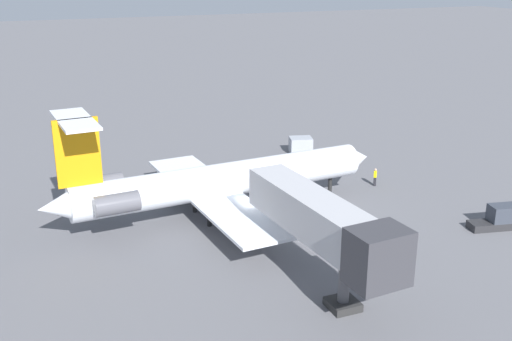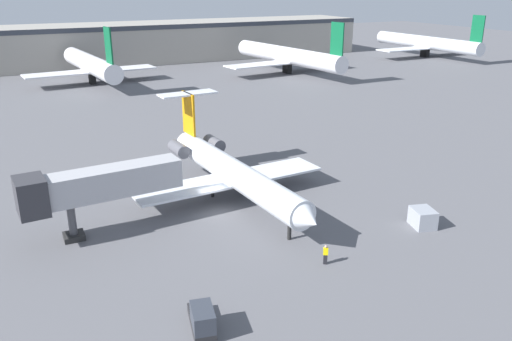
{
  "view_description": "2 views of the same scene",
  "coord_description": "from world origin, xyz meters",
  "px_view_note": "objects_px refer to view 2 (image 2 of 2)",
  "views": [
    {
      "loc": [
        -41.62,
        17.13,
        19.81
      ],
      "look_at": [
        4.28,
        -1.84,
        2.99
      ],
      "focal_mm": 43.14,
      "sensor_mm": 36.0,
      "label": 1
    },
    {
      "loc": [
        -17.56,
        -44.89,
        21.69
      ],
      "look_at": [
        5.56,
        1.78,
        2.81
      ],
      "focal_mm": 36.67,
      "sensor_mm": 36.0,
      "label": 2
    }
  ],
  "objects_px": {
    "regional_jet": "(230,170)",
    "parked_airliner_east_end": "(426,43)",
    "ground_crew_marshaller": "(326,254)",
    "baggage_tug_lead": "(202,320)",
    "parked_airliner_centre": "(91,65)",
    "cargo_container_uld": "(423,218)",
    "jet_bridge": "(91,186)",
    "parked_airliner_east_mid": "(288,56)"
  },
  "relations": [
    {
      "from": "regional_jet",
      "to": "parked_airliner_east_end",
      "type": "height_order",
      "value": "parked_airliner_east_end"
    },
    {
      "from": "ground_crew_marshaller",
      "to": "baggage_tug_lead",
      "type": "distance_m",
      "value": 12.6
    },
    {
      "from": "regional_jet",
      "to": "parked_airliner_centre",
      "type": "bearing_deg",
      "value": 91.05
    },
    {
      "from": "cargo_container_uld",
      "to": "parked_airliner_centre",
      "type": "bearing_deg",
      "value": 99.41
    },
    {
      "from": "jet_bridge",
      "to": "parked_airliner_centre",
      "type": "bearing_deg",
      "value": 80.25
    },
    {
      "from": "baggage_tug_lead",
      "to": "parked_airliner_centre",
      "type": "relative_size",
      "value": 0.12
    },
    {
      "from": "ground_crew_marshaller",
      "to": "jet_bridge",
      "type": "bearing_deg",
      "value": 138.69
    },
    {
      "from": "parked_airliner_east_mid",
      "to": "jet_bridge",
      "type": "bearing_deg",
      "value": -130.59
    },
    {
      "from": "baggage_tug_lead",
      "to": "cargo_container_uld",
      "type": "height_order",
      "value": "baggage_tug_lead"
    },
    {
      "from": "ground_crew_marshaller",
      "to": "baggage_tug_lead",
      "type": "xyz_separation_m",
      "value": [
        -12.06,
        -3.67,
        -0.02
      ]
    },
    {
      "from": "regional_jet",
      "to": "parked_airliner_east_end",
      "type": "xyz_separation_m",
      "value": [
        97.48,
        74.54,
        1.08
      ]
    },
    {
      "from": "jet_bridge",
      "to": "parked_airliner_east_end",
      "type": "distance_m",
      "value": 135.84
    },
    {
      "from": "jet_bridge",
      "to": "ground_crew_marshaller",
      "type": "height_order",
      "value": "jet_bridge"
    },
    {
      "from": "cargo_container_uld",
      "to": "parked_airliner_east_end",
      "type": "distance_m",
      "value": 122.56
    },
    {
      "from": "ground_crew_marshaller",
      "to": "parked_airliner_east_end",
      "type": "relative_size",
      "value": 0.04
    },
    {
      "from": "baggage_tug_lead",
      "to": "parked_airliner_east_end",
      "type": "xyz_separation_m",
      "value": [
        108.27,
        94.44,
        3.35
      ]
    },
    {
      "from": "regional_jet",
      "to": "ground_crew_marshaller",
      "type": "height_order",
      "value": "regional_jet"
    },
    {
      "from": "regional_jet",
      "to": "jet_bridge",
      "type": "xyz_separation_m",
      "value": [
        -14.46,
        -2.41,
        1.55
      ]
    },
    {
      "from": "jet_bridge",
      "to": "parked_airliner_east_end",
      "type": "height_order",
      "value": "parked_airliner_east_end"
    },
    {
      "from": "regional_jet",
      "to": "cargo_container_uld",
      "type": "distance_m",
      "value": 19.75
    },
    {
      "from": "cargo_container_uld",
      "to": "parked_airliner_east_mid",
      "type": "bearing_deg",
      "value": 68.69
    },
    {
      "from": "parked_airliner_centre",
      "to": "parked_airliner_east_end",
      "type": "height_order",
      "value": "parked_airliner_centre"
    },
    {
      "from": "jet_bridge",
      "to": "baggage_tug_lead",
      "type": "bearing_deg",
      "value": -78.15
    },
    {
      "from": "regional_jet",
      "to": "ground_crew_marshaller",
      "type": "bearing_deg",
      "value": -85.54
    },
    {
      "from": "regional_jet",
      "to": "parked_airliner_east_end",
      "type": "bearing_deg",
      "value": 37.4
    },
    {
      "from": "jet_bridge",
      "to": "parked_airliner_east_mid",
      "type": "xyz_separation_m",
      "value": [
        59.53,
        69.47,
        -0.35
      ]
    },
    {
      "from": "cargo_container_uld",
      "to": "parked_airliner_centre",
      "type": "height_order",
      "value": "parked_airliner_centre"
    },
    {
      "from": "regional_jet",
      "to": "ground_crew_marshaller",
      "type": "relative_size",
      "value": 17.1
    },
    {
      "from": "regional_jet",
      "to": "parked_airliner_centre",
      "type": "height_order",
      "value": "parked_airliner_centre"
    },
    {
      "from": "jet_bridge",
      "to": "baggage_tug_lead",
      "type": "xyz_separation_m",
      "value": [
        3.67,
        -17.49,
        -3.82
      ]
    },
    {
      "from": "regional_jet",
      "to": "jet_bridge",
      "type": "relative_size",
      "value": 2.0
    },
    {
      "from": "cargo_container_uld",
      "to": "ground_crew_marshaller",
      "type": "bearing_deg",
      "value": -171.58
    },
    {
      "from": "baggage_tug_lead",
      "to": "parked_airliner_east_end",
      "type": "relative_size",
      "value": 0.1
    },
    {
      "from": "ground_crew_marshaller",
      "to": "baggage_tug_lead",
      "type": "height_order",
      "value": "baggage_tug_lead"
    },
    {
      "from": "cargo_container_uld",
      "to": "parked_airliner_east_end",
      "type": "relative_size",
      "value": 0.07
    },
    {
      "from": "regional_jet",
      "to": "parked_airliner_east_mid",
      "type": "relative_size",
      "value": 0.72
    },
    {
      "from": "ground_crew_marshaller",
      "to": "baggage_tug_lead",
      "type": "bearing_deg",
      "value": -163.06
    },
    {
      "from": "parked_airliner_east_mid",
      "to": "parked_airliner_east_end",
      "type": "xyz_separation_m",
      "value": [
        52.41,
        7.47,
        -0.12
      ]
    },
    {
      "from": "ground_crew_marshaller",
      "to": "parked_airliner_east_end",
      "type": "xyz_separation_m",
      "value": [
        96.22,
        90.77,
        3.33
      ]
    },
    {
      "from": "regional_jet",
      "to": "baggage_tug_lead",
      "type": "distance_m",
      "value": 22.75
    },
    {
      "from": "parked_airliner_east_mid",
      "to": "parked_airliner_east_end",
      "type": "relative_size",
      "value": 1.0
    },
    {
      "from": "regional_jet",
      "to": "parked_airliner_centre",
      "type": "distance_m",
      "value": 73.86
    }
  ]
}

